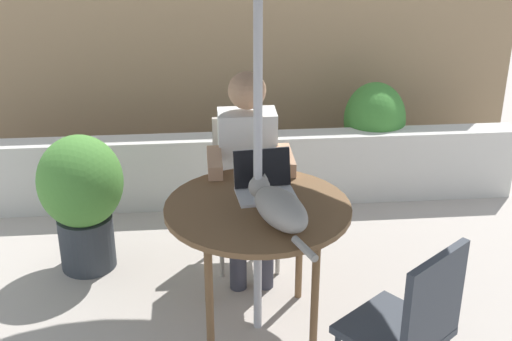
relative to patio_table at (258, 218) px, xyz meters
name	(u,v)px	position (x,y,z in m)	size (l,w,h in m)	color
ground_plane	(258,326)	(0.00, 0.00, -0.67)	(14.00, 14.00, 0.00)	#ADA399
fence_back	(232,47)	(0.00, 2.25, 0.32)	(4.53, 0.08, 1.98)	#937756
planter_wall_low	(239,170)	(0.00, 1.51, -0.41)	(4.08, 0.20, 0.53)	beige
patio_table	(258,218)	(0.00, 0.00, 0.00)	(0.95, 0.95, 0.74)	brown
chair_occupied	(246,179)	(0.00, 0.77, -0.14)	(0.40, 0.40, 0.90)	#B2A899
chair_empty	(411,322)	(0.59, -0.74, -0.14)	(0.56, 0.56, 0.90)	#33383F
person_seated	(248,164)	(0.00, 0.61, 0.03)	(0.48, 0.48, 1.24)	white
laptop	(264,181)	(0.05, 0.15, 0.13)	(0.32, 0.28, 0.21)	silver
cat	(278,207)	(0.08, -0.19, 0.15)	(0.32, 0.63, 0.17)	gray
potted_plant_near_fence	(374,133)	(1.04, 1.72, -0.23)	(0.46, 0.46, 0.83)	#595654
potted_plant_by_chair	(82,194)	(-1.00, 0.72, -0.18)	(0.51, 0.51, 0.87)	#33383D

